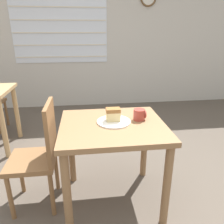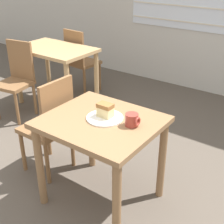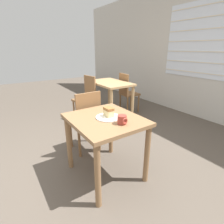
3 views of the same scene
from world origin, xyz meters
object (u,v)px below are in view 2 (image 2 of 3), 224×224
Objects in this scene: coffee_mug at (132,120)px; plate at (105,118)px; chair_far_opposite at (80,60)px; chair_near_window at (50,124)px; chair_far_corner at (17,78)px; cake_slice at (105,110)px; dining_table_near at (101,135)px; dining_table_far at (55,58)px.

plate is at bearing -172.58° from coffee_mug.
chair_near_window is at bearing 127.46° from chair_far_opposite.
chair_far_corner is 2.07m from coffee_mug.
chair_far_corner and chair_far_opposite have the same top height.
chair_far_corner reaches higher than cake_slice.
cake_slice is (1.62, -1.57, 0.31)m from chair_far_opposite.
plate is (0.01, 0.03, 0.13)m from dining_table_near.
chair_far_corner is at bearing 160.65° from dining_table_near.
cake_slice reaches higher than coffee_mug.
plate is at bearing -27.78° from chair_far_corner.
dining_table_near is 0.20m from cake_slice.
chair_far_corner is at bearing 86.55° from chair_far_opposite.
coffee_mug is at bearing 4.52° from cake_slice.
cake_slice is at bearing 109.43° from plate.
chair_far_opposite is 8.19× the size of cake_slice.
cake_slice is (0.60, -0.00, 0.31)m from chair_near_window.
chair_far_opposite reaches higher than dining_table_near.
cake_slice is at bearing 77.63° from dining_table_near.
dining_table_near is at bearing -113.28° from plate.
plate is 0.06m from cake_slice.
dining_table_far reaches higher than dining_table_near.
plate is at bearing 88.82° from chair_near_window.
chair_near_window is at bearing -178.90° from coffee_mug.
chair_near_window is (-0.59, 0.04, -0.12)m from dining_table_near.
coffee_mug reaches higher than dining_table_far.
chair_near_window is 3.38× the size of plate.
dining_table_near is 0.90× the size of chair_near_window.
dining_table_near is at bearing 139.35° from chair_far_opposite.
chair_far_opposite is at bearing 72.90° from chair_far_corner.
dining_table_far is at bearing -136.88° from chair_near_window.
plate reaches higher than dining_table_near.
cake_slice is (1.60, -1.07, 0.16)m from dining_table_far.
chair_far_corner is at bearing 161.62° from plate.
chair_near_window is 0.65m from plate.
chair_far_corner is at bearing 161.90° from cake_slice.
plate is at bearing 140.10° from chair_far_opposite.
dining_table_far is 1.09× the size of chair_near_window.
dining_table_near is at bearing 85.96° from chair_near_window.
chair_far_corner is 1.87m from plate.
chair_far_corner reaches higher than dining_table_far.
cake_slice reaches higher than dining_table_far.
chair_far_opposite is at bearing 135.85° from plate.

